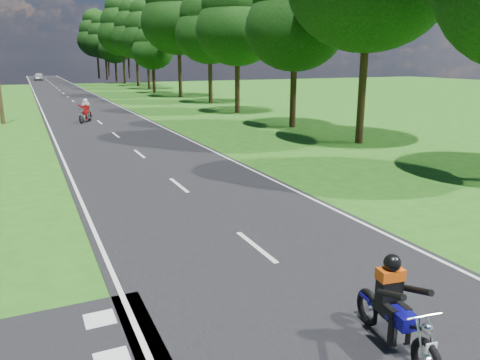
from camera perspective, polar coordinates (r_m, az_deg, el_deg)
name	(u,v)px	position (r m, az deg, el deg)	size (l,w,h in m)	color
ground	(302,284)	(9.46, 7.53, -12.44)	(160.00, 160.00, 0.00)	#205814
main_road	(68,97)	(57.42, -20.26, 9.49)	(7.00, 140.00, 0.02)	black
road_markings	(68,98)	(55.55, -20.23, 9.36)	(7.40, 140.00, 0.01)	silver
treeline	(66,26)	(67.53, -20.41, 17.15)	(40.00, 115.35, 14.78)	black
rider_near_blue	(397,305)	(7.51, 18.56, -14.27)	(0.58, 1.75, 1.46)	#0F0C85
rider_far_red	(85,110)	(34.02, -18.38, 8.05)	(0.63, 1.89, 1.58)	#9E0C17
distant_car	(39,76)	(102.64, -23.31, 11.53)	(1.78, 4.41, 1.50)	#BABDC2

